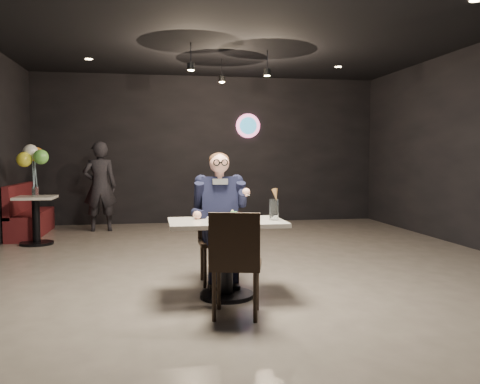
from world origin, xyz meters
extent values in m
plane|color=gray|center=(0.00, 0.00, 0.00)|extent=(9.00, 9.00, 0.00)
cube|color=black|center=(0.00, 2.00, 2.88)|extent=(1.40, 1.20, 0.36)
cube|color=white|center=(-0.47, -1.16, 0.38)|extent=(1.10, 0.70, 0.75)
cube|color=black|center=(-0.47, -0.61, 0.46)|extent=(0.42, 0.46, 0.92)
cube|color=black|center=(-0.47, -1.74, 0.46)|extent=(0.52, 0.55, 0.92)
cube|color=black|center=(-0.47, -0.61, 0.72)|extent=(0.60, 0.80, 1.44)
cylinder|color=white|center=(-0.39, -1.21, 0.76)|extent=(0.20, 0.20, 0.01)
cube|color=black|center=(-0.40, -1.27, 0.80)|extent=(0.12, 0.11, 0.07)
ellipsoid|color=#297D35|center=(-0.41, -1.26, 0.84)|extent=(0.07, 0.04, 0.01)
cylinder|color=silver|center=(-0.01, -1.20, 0.85)|extent=(0.09, 0.09, 0.20)
cone|color=#B9854C|center=(0.01, -1.20, 0.99)|extent=(0.07, 0.07, 0.12)
cube|color=#4F101B|center=(-3.25, 3.26, 0.45)|extent=(0.45, 1.79, 0.89)
cube|color=white|center=(-2.95, 2.26, 0.36)|extent=(0.58, 0.58, 0.73)
cylinder|color=silver|center=(-2.95, 2.26, 0.82)|extent=(0.10, 0.10, 0.15)
cube|color=#FCF435|center=(-2.95, 2.26, 1.24)|extent=(0.42, 0.42, 0.69)
imported|color=black|center=(-2.12, 3.59, 0.82)|extent=(0.62, 0.43, 1.64)
camera|label=1|loc=(-1.16, -5.95, 1.36)|focal=38.00mm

